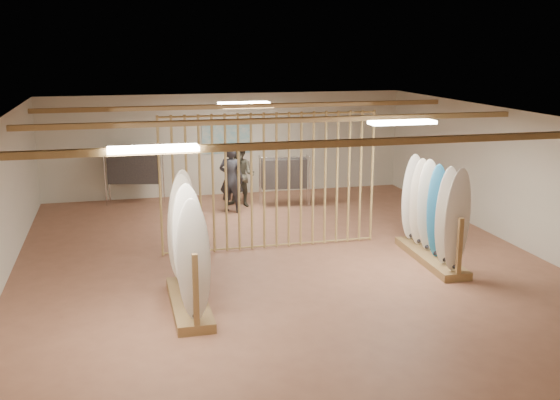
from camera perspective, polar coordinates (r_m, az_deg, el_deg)
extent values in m
plane|color=#956148|center=(12.83, 0.00, -5.22)|extent=(12.00, 12.00, 0.00)
plane|color=#9B9A93|center=(12.23, 0.00, 7.31)|extent=(12.00, 12.00, 0.00)
plane|color=beige|center=(18.24, -4.63, 4.85)|extent=(12.00, 0.00, 12.00)
plane|color=beige|center=(7.04, 12.18, -9.42)|extent=(12.00, 0.00, 12.00)
plane|color=beige|center=(14.49, 19.57, 1.89)|extent=(0.00, 12.00, 12.00)
cube|color=#997645|center=(12.24, 0.00, 6.94)|extent=(9.50, 6.12, 0.10)
cube|color=white|center=(12.23, 0.00, 7.03)|extent=(1.20, 0.35, 0.06)
cylinder|color=tan|center=(12.90, -10.40, 1.11)|extent=(0.05, 0.05, 2.78)
cylinder|color=tan|center=(12.92, -9.26, 1.17)|extent=(0.05, 0.05, 2.78)
cylinder|color=tan|center=(12.94, -8.12, 1.24)|extent=(0.05, 0.05, 2.78)
cylinder|color=tan|center=(12.97, -6.98, 1.30)|extent=(0.05, 0.05, 2.78)
cylinder|color=tan|center=(13.00, -5.85, 1.36)|extent=(0.05, 0.05, 2.78)
cylinder|color=tan|center=(13.04, -4.73, 1.42)|extent=(0.05, 0.05, 2.78)
cylinder|color=tan|center=(13.08, -3.61, 1.48)|extent=(0.05, 0.05, 2.78)
cylinder|color=tan|center=(13.13, -2.50, 1.54)|extent=(0.05, 0.05, 2.78)
cylinder|color=tan|center=(13.19, -1.40, 1.59)|extent=(0.05, 0.05, 2.78)
cylinder|color=tan|center=(13.24, -0.30, 1.65)|extent=(0.05, 0.05, 2.78)
cylinder|color=tan|center=(13.31, 0.78, 1.71)|extent=(0.05, 0.05, 2.78)
cylinder|color=tan|center=(13.37, 1.85, 1.76)|extent=(0.05, 0.05, 2.78)
cylinder|color=tan|center=(13.45, 2.91, 1.81)|extent=(0.05, 0.05, 2.78)
cylinder|color=tan|center=(13.52, 3.96, 1.87)|extent=(0.05, 0.05, 2.78)
cylinder|color=tan|center=(13.60, 5.00, 1.92)|extent=(0.05, 0.05, 2.78)
cylinder|color=tan|center=(13.69, 6.02, 1.97)|extent=(0.05, 0.05, 2.78)
cylinder|color=tan|center=(13.78, 7.04, 2.01)|extent=(0.05, 0.05, 2.78)
cylinder|color=tan|center=(13.88, 8.03, 2.06)|extent=(0.05, 0.05, 2.78)
cube|color=teal|center=(18.19, -4.63, 5.47)|extent=(1.40, 0.03, 0.90)
cube|color=#997645|center=(10.65, -7.91, -8.90)|extent=(0.57, 2.15, 0.15)
cylinder|color=black|center=(10.34, -8.08, -4.05)|extent=(0.02, 2.09, 0.01)
ellipsoid|color=white|center=(9.49, -7.53, -5.15)|extent=(0.49, 0.06, 1.89)
ellipsoid|color=white|center=(9.90, -7.82, -4.36)|extent=(0.49, 0.06, 1.89)
ellipsoid|color=silver|center=(10.31, -8.09, -3.64)|extent=(0.49, 0.06, 1.89)
ellipsoid|color=silver|center=(10.73, -8.34, -2.98)|extent=(0.49, 0.06, 1.89)
ellipsoid|color=silver|center=(11.15, -8.56, -2.36)|extent=(0.49, 0.06, 1.89)
cube|color=#997645|center=(13.08, 12.97, -4.88)|extent=(0.65, 2.43, 0.15)
cylinder|color=black|center=(12.83, 13.18, -1.06)|extent=(0.13, 2.35, 0.01)
ellipsoid|color=silver|center=(11.94, 15.17, -1.90)|extent=(0.47, 0.08, 1.80)
ellipsoid|color=white|center=(12.28, 14.35, -1.42)|extent=(0.47, 0.08, 1.80)
ellipsoid|color=#2D8CD1|center=(12.64, 13.57, -0.97)|extent=(0.47, 0.08, 1.80)
ellipsoid|color=silver|center=(12.99, 12.83, -0.54)|extent=(0.47, 0.08, 1.80)
ellipsoid|color=silver|center=(13.34, 12.14, -0.13)|extent=(0.47, 0.08, 1.80)
ellipsoid|color=white|center=(13.70, 11.48, 0.25)|extent=(0.47, 0.08, 1.80)
cylinder|color=silver|center=(17.39, -12.67, 4.44)|extent=(1.40, 0.36, 0.03)
cube|color=black|center=(17.47, -12.59, 2.86)|extent=(1.38, 0.65, 0.87)
cylinder|color=silver|center=(17.51, -12.55, 2.12)|extent=(0.03, 0.03, 1.54)
cylinder|color=silver|center=(16.72, 0.37, 3.73)|extent=(1.24, 0.16, 0.03)
cube|color=black|center=(16.80, 0.36, 2.31)|extent=(1.18, 0.44, 0.76)
cylinder|color=silver|center=(16.84, 0.36, 1.65)|extent=(0.03, 0.03, 1.33)
imported|color=#24252C|center=(16.27, -4.27, 2.24)|extent=(0.84, 0.74, 1.91)
imported|color=#3E3C30|center=(16.83, -3.47, 2.48)|extent=(1.11, 1.04, 1.83)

